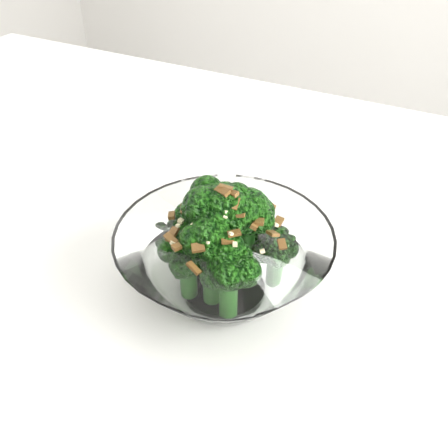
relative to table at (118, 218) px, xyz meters
The scene contains 3 objects.
ground 0.69m from the table, 138.21° to the left, with size 3.50×3.50×0.00m, color silver.
table is the anchor object (origin of this frame).
broccoli_dish 0.28m from the table, 25.08° to the right, with size 0.20×0.20×0.13m.
Camera 1 is at (0.50, -0.50, 1.10)m, focal length 40.00 mm.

